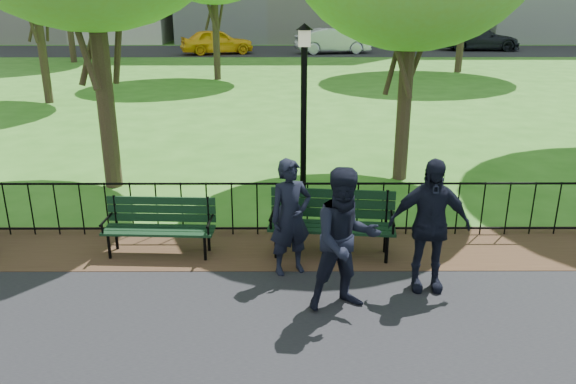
{
  "coord_description": "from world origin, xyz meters",
  "views": [
    {
      "loc": [
        -0.93,
        -6.36,
        3.65
      ],
      "look_at": [
        -0.91,
        1.5,
        0.91
      ],
      "focal_mm": 35.0,
      "sensor_mm": 36.0,
      "label": 1
    }
  ],
  "objects_px": {
    "person_mid": "(346,240)",
    "taxi": "(217,42)",
    "park_bench_main": "(318,215)",
    "person_left": "(291,217)",
    "sedan_silver": "(333,41)",
    "lamppost": "(304,112)",
    "sedan_dark": "(479,39)",
    "person_right": "(429,225)",
    "park_bench_left_a": "(160,220)"
  },
  "relations": [
    {
      "from": "person_mid",
      "to": "taxi",
      "type": "bearing_deg",
      "value": 84.66
    },
    {
      "from": "park_bench_main",
      "to": "person_left",
      "type": "relative_size",
      "value": 1.16
    },
    {
      "from": "sedan_silver",
      "to": "person_mid",
      "type": "bearing_deg",
      "value": 165.12
    },
    {
      "from": "park_bench_main",
      "to": "lamppost",
      "type": "xyz_separation_m",
      "value": [
        -0.16,
        1.97,
        1.14
      ]
    },
    {
      "from": "taxi",
      "to": "sedan_silver",
      "type": "bearing_deg",
      "value": -104.85
    },
    {
      "from": "sedan_dark",
      "to": "person_mid",
      "type": "bearing_deg",
      "value": 163.69
    },
    {
      "from": "person_mid",
      "to": "sedan_silver",
      "type": "bearing_deg",
      "value": 71.15
    },
    {
      "from": "person_right",
      "to": "sedan_silver",
      "type": "bearing_deg",
      "value": 89.74
    },
    {
      "from": "person_mid",
      "to": "taxi",
      "type": "xyz_separation_m",
      "value": [
        -5.36,
        32.78,
        -0.08
      ]
    },
    {
      "from": "lamppost",
      "to": "sedan_dark",
      "type": "distance_m",
      "value": 34.83
    },
    {
      "from": "person_left",
      "to": "park_bench_main",
      "type": "bearing_deg",
      "value": 32.15
    },
    {
      "from": "person_left",
      "to": "taxi",
      "type": "height_order",
      "value": "taxi"
    },
    {
      "from": "sedan_silver",
      "to": "person_left",
      "type": "bearing_deg",
      "value": 163.85
    },
    {
      "from": "taxi",
      "to": "sedan_silver",
      "type": "distance_m",
      "value": 7.83
    },
    {
      "from": "lamppost",
      "to": "taxi",
      "type": "xyz_separation_m",
      "value": [
        -4.96,
        29.29,
        -0.93
      ]
    },
    {
      "from": "park_bench_left_a",
      "to": "taxi",
      "type": "height_order",
      "value": "taxi"
    },
    {
      "from": "person_left",
      "to": "person_mid",
      "type": "height_order",
      "value": "person_mid"
    },
    {
      "from": "park_bench_main",
      "to": "park_bench_left_a",
      "type": "height_order",
      "value": "park_bench_main"
    },
    {
      "from": "lamppost",
      "to": "sedan_silver",
      "type": "relative_size",
      "value": 0.64
    },
    {
      "from": "park_bench_left_a",
      "to": "lamppost",
      "type": "xyz_separation_m",
      "value": [
        2.18,
        1.91,
        1.24
      ]
    },
    {
      "from": "park_bench_left_a",
      "to": "person_right",
      "type": "height_order",
      "value": "person_right"
    },
    {
      "from": "person_mid",
      "to": "person_left",
      "type": "bearing_deg",
      "value": 110.01
    },
    {
      "from": "park_bench_left_a",
      "to": "person_left",
      "type": "distance_m",
      "value": 2.05
    },
    {
      "from": "lamppost",
      "to": "person_left",
      "type": "xyz_separation_m",
      "value": [
        -0.25,
        -2.55,
        -0.94
      ]
    },
    {
      "from": "park_bench_left_a",
      "to": "sedan_dark",
      "type": "height_order",
      "value": "sedan_dark"
    },
    {
      "from": "park_bench_left_a",
      "to": "taxi",
      "type": "bearing_deg",
      "value": 97.66
    },
    {
      "from": "park_bench_left_a",
      "to": "person_mid",
      "type": "xyz_separation_m",
      "value": [
        2.58,
        -1.58,
        0.38
      ]
    },
    {
      "from": "lamppost",
      "to": "person_right",
      "type": "bearing_deg",
      "value": -63.12
    },
    {
      "from": "park_bench_main",
      "to": "person_mid",
      "type": "xyz_separation_m",
      "value": [
        0.24,
        -1.52,
        0.28
      ]
    },
    {
      "from": "sedan_silver",
      "to": "sedan_dark",
      "type": "xyz_separation_m",
      "value": [
        10.75,
        2.3,
        -0.02
      ]
    },
    {
      "from": "taxi",
      "to": "sedan_dark",
      "type": "relative_size",
      "value": 0.86
    },
    {
      "from": "person_left",
      "to": "person_right",
      "type": "height_order",
      "value": "person_right"
    },
    {
      "from": "park_bench_left_a",
      "to": "person_right",
      "type": "xyz_separation_m",
      "value": [
        3.7,
        -1.09,
        0.37
      ]
    },
    {
      "from": "sedan_dark",
      "to": "park_bench_main",
      "type": "bearing_deg",
      "value": 162.51
    },
    {
      "from": "park_bench_left_a",
      "to": "sedan_silver",
      "type": "bearing_deg",
      "value": 83.54
    },
    {
      "from": "person_mid",
      "to": "sedan_silver",
      "type": "distance_m",
      "value": 33.34
    },
    {
      "from": "person_mid",
      "to": "taxi",
      "type": "height_order",
      "value": "person_mid"
    },
    {
      "from": "park_bench_left_a",
      "to": "sedan_silver",
      "type": "xyz_separation_m",
      "value": [
        5.03,
        31.67,
        0.32
      ]
    },
    {
      "from": "person_left",
      "to": "sedan_silver",
      "type": "bearing_deg",
      "value": 61.93
    },
    {
      "from": "park_bench_main",
      "to": "person_right",
      "type": "height_order",
      "value": "person_right"
    },
    {
      "from": "park_bench_main",
      "to": "person_left",
      "type": "bearing_deg",
      "value": -118.88
    },
    {
      "from": "person_left",
      "to": "sedan_silver",
      "type": "relative_size",
      "value": 0.32
    },
    {
      "from": "person_right",
      "to": "taxi",
      "type": "height_order",
      "value": "person_right"
    },
    {
      "from": "lamppost",
      "to": "sedan_silver",
      "type": "height_order",
      "value": "lamppost"
    },
    {
      "from": "person_left",
      "to": "person_mid",
      "type": "distance_m",
      "value": 1.15
    },
    {
      "from": "lamppost",
      "to": "taxi",
      "type": "relative_size",
      "value": 0.67
    },
    {
      "from": "person_left",
      "to": "taxi",
      "type": "distance_m",
      "value": 32.18
    },
    {
      "from": "park_bench_left_a",
      "to": "person_right",
      "type": "bearing_deg",
      "value": -13.8
    },
    {
      "from": "park_bench_main",
      "to": "person_right",
      "type": "bearing_deg",
      "value": -30.75
    },
    {
      "from": "person_right",
      "to": "park_bench_main",
      "type": "bearing_deg",
      "value": 144.94
    }
  ]
}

